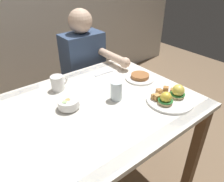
% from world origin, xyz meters
% --- Properties ---
extents(dining_table, '(1.20, 0.90, 0.74)m').
position_xyz_m(dining_table, '(0.00, 0.00, 0.63)').
color(dining_table, white).
rests_on(dining_table, ground_plane).
extents(eggs_benedict_plate, '(0.27, 0.27, 0.09)m').
position_xyz_m(eggs_benedict_plate, '(0.39, -0.25, 0.77)').
color(eggs_benedict_plate, white).
rests_on(eggs_benedict_plate, dining_table).
extents(fruit_bowl, '(0.12, 0.12, 0.06)m').
position_xyz_m(fruit_bowl, '(-0.10, 0.06, 0.77)').
color(fruit_bowl, white).
rests_on(fruit_bowl, dining_table).
extents(coffee_mug, '(0.11, 0.08, 0.09)m').
position_xyz_m(coffee_mug, '(-0.06, 0.28, 0.79)').
color(coffee_mug, white).
rests_on(coffee_mug, dining_table).
extents(fork, '(0.16, 0.03, 0.00)m').
position_xyz_m(fork, '(0.29, 0.28, 0.74)').
color(fork, silver).
rests_on(fork, dining_table).
extents(water_glass_near, '(0.07, 0.07, 0.11)m').
position_xyz_m(water_glass_near, '(0.16, -0.04, 0.79)').
color(water_glass_near, silver).
rests_on(water_glass_near, dining_table).
extents(side_plate, '(0.20, 0.20, 0.04)m').
position_xyz_m(side_plate, '(0.45, 0.06, 0.75)').
color(side_plate, white).
rests_on(side_plate, dining_table).
extents(diner_person, '(0.34, 0.54, 1.14)m').
position_xyz_m(diner_person, '(0.34, 0.60, 0.65)').
color(diner_person, '#33333D').
rests_on(diner_person, ground_plane).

